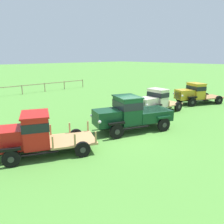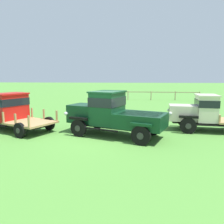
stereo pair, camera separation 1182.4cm
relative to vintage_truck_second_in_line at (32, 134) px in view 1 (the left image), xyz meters
name	(u,v)px [view 1 (the left image)]	position (x,y,z in m)	size (l,w,h in m)	color
ground_plane	(132,136)	(5.61, -1.55, -1.13)	(240.00, 240.00, 0.00)	#518E38
paddock_fence	(44,85)	(9.41, 18.15, -0.26)	(12.88, 0.60, 1.20)	#997F60
vintage_truck_second_in_line	(32,134)	(0.00, 0.00, 0.00)	(5.36, 3.73, 2.15)	black
vintage_truck_midrow_center	(131,113)	(6.32, -0.79, 0.06)	(5.55, 3.53, 2.34)	black
vintage_truck_far_side	(156,101)	(11.26, 0.87, -0.04)	(4.67, 2.30, 2.09)	black
vintage_truck_back_of_row	(194,93)	(17.05, 0.41, -0.01)	(5.44, 3.75, 2.15)	black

